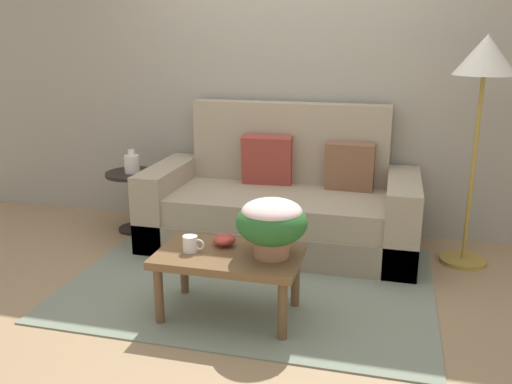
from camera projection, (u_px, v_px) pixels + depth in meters
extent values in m
plane|color=#997A56|center=(250.00, 286.00, 3.74)|extent=(14.00, 14.00, 0.00)
cube|color=gray|center=(290.00, 58.00, 4.57)|extent=(6.40, 0.12, 2.94)
cube|color=gray|center=(252.00, 281.00, 3.80)|extent=(2.46, 1.83, 0.01)
cube|color=gray|center=(279.00, 232.00, 4.40)|extent=(2.14, 0.95, 0.25)
cube|color=gray|center=(279.00, 206.00, 4.31)|extent=(1.65, 0.85, 0.21)
cube|color=gray|center=(289.00, 156.00, 4.61)|extent=(1.65, 0.17, 0.90)
cube|color=gray|center=(169.00, 201.00, 4.57)|extent=(0.24, 0.95, 0.63)
cube|color=gray|center=(402.00, 219.00, 4.12)|extent=(0.24, 0.95, 0.63)
cube|color=brown|center=(350.00, 167.00, 4.34)|extent=(0.39, 0.18, 0.39)
cube|color=#93382D|center=(267.00, 160.00, 4.51)|extent=(0.42, 0.21, 0.42)
cylinder|color=brown|center=(159.00, 296.00, 3.21)|extent=(0.05, 0.05, 0.36)
cylinder|color=brown|center=(282.00, 311.00, 3.03)|extent=(0.05, 0.05, 0.36)
cylinder|color=brown|center=(184.00, 268.00, 3.58)|extent=(0.05, 0.05, 0.36)
cylinder|color=brown|center=(295.00, 280.00, 3.41)|extent=(0.05, 0.05, 0.36)
cube|color=brown|center=(229.00, 256.00, 3.25)|extent=(0.86, 0.52, 0.05)
cylinder|color=black|center=(136.00, 229.00, 4.81)|extent=(0.30, 0.30, 0.03)
cylinder|color=black|center=(134.00, 202.00, 4.74)|extent=(0.05, 0.05, 0.47)
cylinder|color=black|center=(132.00, 174.00, 4.67)|extent=(0.46, 0.46, 0.03)
cylinder|color=olive|center=(462.00, 260.00, 4.13)|extent=(0.34, 0.34, 0.03)
cylinder|color=olive|center=(473.00, 171.00, 3.93)|extent=(0.03, 0.03, 1.37)
cone|color=beige|center=(486.00, 55.00, 3.70)|extent=(0.42, 0.42, 0.27)
cylinder|color=#A36B4C|center=(272.00, 246.00, 3.18)|extent=(0.21, 0.21, 0.12)
ellipsoid|color=#286028|center=(272.00, 222.00, 3.14)|extent=(0.42, 0.42, 0.26)
ellipsoid|color=beige|center=(272.00, 212.00, 3.12)|extent=(0.35, 0.35, 0.14)
cylinder|color=white|center=(190.00, 244.00, 3.25)|extent=(0.09, 0.09, 0.10)
torus|color=white|center=(199.00, 245.00, 3.24)|extent=(0.07, 0.01, 0.07)
cylinder|color=#B2382D|center=(224.00, 244.00, 3.35)|extent=(0.05, 0.05, 0.02)
ellipsoid|color=#B2382D|center=(224.00, 239.00, 3.35)|extent=(0.14, 0.14, 0.06)
cylinder|color=silver|center=(132.00, 164.00, 4.63)|extent=(0.13, 0.13, 0.15)
cylinder|color=silver|center=(131.00, 152.00, 4.60)|extent=(0.06, 0.06, 0.05)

